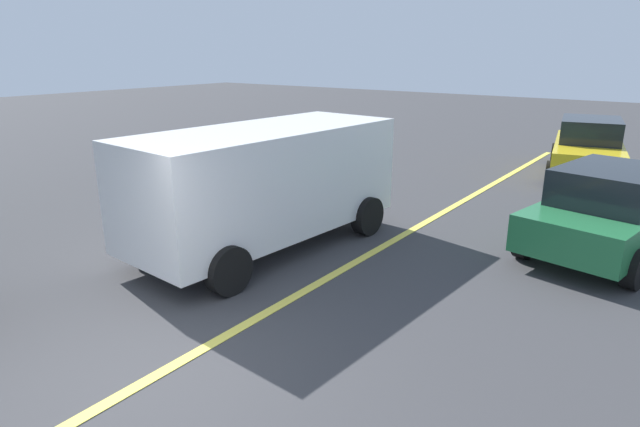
# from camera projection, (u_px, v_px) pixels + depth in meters

# --- Properties ---
(ground_plane) EXTENTS (80.00, 80.00, 0.00)m
(ground_plane) POSITION_uv_depth(u_px,v_px,m) (141.00, 384.00, 5.82)
(ground_plane) COLOR #38383A
(lane_marking_centre) EXTENTS (28.00, 0.16, 0.01)m
(lane_marking_centre) POSITION_uv_depth(u_px,v_px,m) (308.00, 289.00, 8.13)
(lane_marking_centre) COLOR #E0D14C
(white_van) EXTENTS (5.33, 2.55, 2.20)m
(white_van) POSITION_uv_depth(u_px,v_px,m) (264.00, 180.00, 9.51)
(white_van) COLOR white
(white_van) RESTS_ON ground_plane
(car_yellow_far_lane) EXTENTS (4.85, 2.67, 1.62)m
(car_yellow_far_lane) POSITION_uv_depth(u_px,v_px,m) (588.00, 147.00, 15.31)
(car_yellow_far_lane) COLOR gold
(car_yellow_far_lane) RESTS_ON ground_plane
(car_green_behind_van) EXTENTS (4.55, 2.54, 1.57)m
(car_green_behind_van) POSITION_uv_depth(u_px,v_px,m) (612.00, 209.00, 9.47)
(car_green_behind_van) COLOR #236B3D
(car_green_behind_van) RESTS_ON ground_plane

